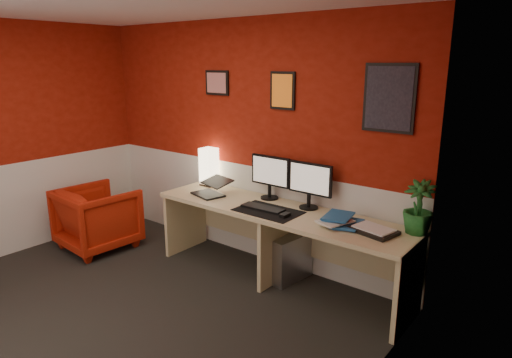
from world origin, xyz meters
The scene contains 22 objects.
ground centered at (0.00, 0.00, 0.00)m, with size 4.00×3.50×0.01m, color black.
wall_back centered at (0.00, 1.75, 1.25)m, with size 4.00×0.01×2.50m, color maroon.
wall_right centered at (2.00, 0.00, 1.25)m, with size 0.01×3.50×2.50m, color maroon.
wainscot_back centered at (0.00, 1.75, 0.50)m, with size 4.00×0.01×1.00m, color silver.
desk centered at (0.71, 1.41, 0.36)m, with size 2.60×0.65×0.73m, color #D2BF86.
shoji_lamp centered at (-0.40, 1.63, 0.93)m, with size 0.16×0.16×0.40m, color #FFE5B2.
laptop centered at (-0.13, 1.33, 0.84)m, with size 0.33×0.23×0.22m, color black.
monitor_left centered at (0.43, 1.64, 1.02)m, with size 0.45×0.06×0.58m, color black.
monitor_right centered at (0.91, 1.62, 1.02)m, with size 0.45×0.06×0.58m, color black.
desk_mat centered at (0.66, 1.31, 0.73)m, with size 0.60×0.38×0.01m, color black.
keyboard centered at (0.59, 1.32, 0.74)m, with size 0.42×0.14×0.02m, color black.
mouse centered at (0.88, 1.27, 0.75)m, with size 0.06×0.10×0.03m, color black.
book_bottom centered at (1.29, 1.39, 0.74)m, with size 0.23×0.31×0.03m, color #215C9A.
book_middle centered at (1.23, 1.38, 0.77)m, with size 0.21×0.28×0.02m, color silver.
book_top centered at (1.22, 1.40, 0.79)m, with size 0.22×0.30×0.03m, color #215C9A.
zen_tray centered at (1.65, 1.41, 0.74)m, with size 0.35×0.25×0.03m, color black.
potted_plant centered at (1.92, 1.62, 0.95)m, with size 0.24×0.24×0.43m, color #19591E.
pc_tower centered at (0.78, 1.51, 0.23)m, with size 0.20×0.45×0.45m, color #99999E.
armchair centered at (-1.38, 0.81, 0.35)m, with size 0.75×0.77×0.70m, color #A8210D.
art_left centered at (-0.35, 1.74, 1.85)m, with size 0.32×0.02×0.26m, color red.
art_center centered at (0.51, 1.74, 1.80)m, with size 0.28×0.02×0.36m, color orange.
art_right centered at (1.57, 1.74, 1.78)m, with size 0.44×0.02×0.56m, color black.
Camera 1 is at (3.00, -1.84, 2.07)m, focal length 31.42 mm.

